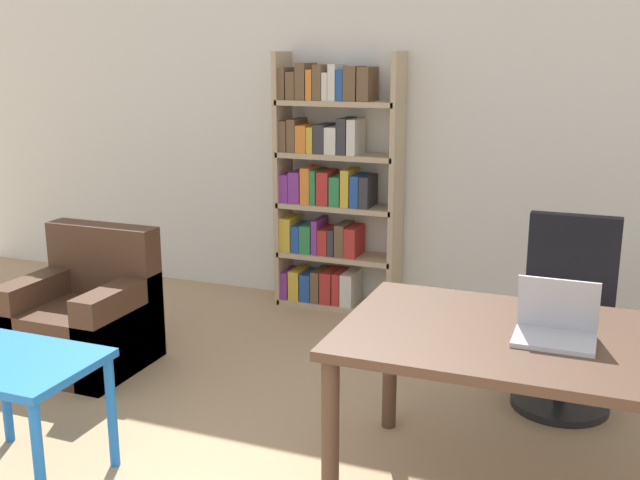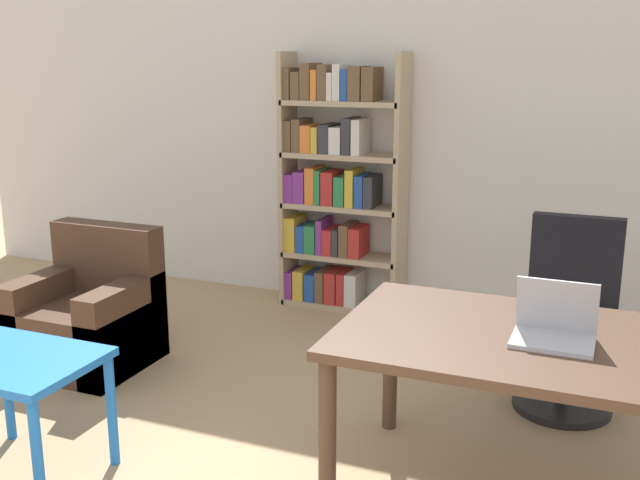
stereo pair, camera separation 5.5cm
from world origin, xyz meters
The scene contains 7 objects.
wall_back centered at (0.00, 4.53, 1.35)m, with size 8.00×0.06×2.70m.
desk centered at (1.02, 2.30, 0.64)m, with size 1.67×0.94×0.73m.
laptop centered at (1.02, 2.28, 0.78)m, with size 0.30×0.23×0.24m.
office_chair centered at (1.01, 3.32, 0.44)m, with size 0.50×0.50×0.99m.
side_table_blue centered at (-1.10, 1.68, 0.47)m, with size 0.67×0.53×0.55m.
armchair centered at (-1.65, 2.80, 0.27)m, with size 0.71×0.66×0.81m.
bookshelf centered at (-0.69, 4.34, 0.87)m, with size 0.89×0.28×1.82m.
Camera 2 is at (1.22, -0.54, 1.79)m, focal length 42.00 mm.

